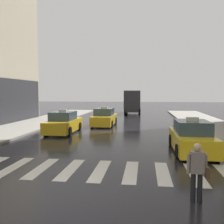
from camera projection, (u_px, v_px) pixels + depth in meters
ground_plane at (60, 203)px, 6.88m from camera, size 160.00×160.00×0.00m
crosswalk_markings at (85, 170)px, 9.84m from camera, size 11.30×2.80×0.01m
taxi_lead at (192, 138)px, 12.75m from camera, size 1.97×4.56×1.80m
taxi_second at (64, 123)px, 18.97m from camera, size 1.93×4.54×1.80m
taxi_third at (104, 118)px, 23.11m from camera, size 1.97×4.56×1.80m
box_truck at (133, 101)px, 36.40m from camera, size 2.40×7.58×3.35m
pedestrian_with_handbag at (197, 169)px, 6.87m from camera, size 0.60×0.24×1.65m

